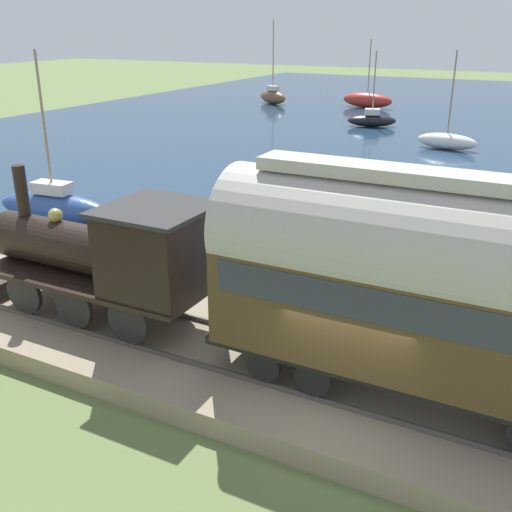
{
  "coord_description": "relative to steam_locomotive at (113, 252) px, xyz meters",
  "views": [
    {
      "loc": [
        -9.72,
        -2.97,
        7.51
      ],
      "look_at": [
        3.69,
        3.99,
        1.63
      ],
      "focal_mm": 42.0,
      "sensor_mm": 36.0,
      "label": 1
    }
  ],
  "objects": [
    {
      "name": "rowboat_far_out",
      "position": [
        6.29,
        0.81,
        -2.16
      ],
      "size": [
        2.32,
        2.03,
        0.4
      ],
      "rotation": [
        0.0,
        0.0,
        0.96
      ],
      "color": "silver",
      "rests_on": "harbor_water"
    },
    {
      "name": "steam_locomotive",
      "position": [
        0.0,
        0.0,
        0.0
      ],
      "size": [
        2.42,
        6.58,
        3.58
      ],
      "color": "black",
      "rests_on": "rail_embankment"
    },
    {
      "name": "sailboat_red",
      "position": [
        46.31,
        8.22,
        -1.65
      ],
      "size": [
        2.49,
        5.27,
        6.19
      ],
      "rotation": [
        0.0,
        0.0,
        -0.17
      ],
      "color": "#B72D23",
      "rests_on": "harbor_water"
    },
    {
      "name": "rail_embankment",
      "position": [
        -0.0,
        -6.31,
        -2.12
      ],
      "size": [
        4.67,
        56.0,
        0.61
      ],
      "color": "gray",
      "rests_on": "ground"
    },
    {
      "name": "sailboat_brown",
      "position": [
        44.83,
        17.5,
        -1.63
      ],
      "size": [
        2.95,
        4.01,
        7.84
      ],
      "rotation": [
        0.0,
        0.0,
        -0.5
      ],
      "color": "brown",
      "rests_on": "harbor_water"
    },
    {
      "name": "sailboat_white",
      "position": [
        29.08,
        -2.49,
        -1.83
      ],
      "size": [
        1.69,
        3.96,
        6.01
      ],
      "rotation": [
        0.0,
        0.0,
        -0.14
      ],
      "color": "white",
      "rests_on": "harbor_water"
    },
    {
      "name": "ground_plane",
      "position": [
        -0.67,
        -6.31,
        -2.37
      ],
      "size": [
        200.0,
        200.0,
        0.0
      ],
      "primitive_type": "plane",
      "color": "#607542"
    },
    {
      "name": "passenger_coach",
      "position": [
        0.0,
        -7.58,
        0.71
      ],
      "size": [
        2.44,
        8.73,
        4.53
      ],
      "color": "black",
      "rests_on": "rail_embankment"
    },
    {
      "name": "sailboat_black",
      "position": [
        35.61,
        4.44,
        -1.83
      ],
      "size": [
        2.71,
        4.0,
        5.59
      ],
      "rotation": [
        0.0,
        0.0,
        0.36
      ],
      "color": "black",
      "rests_on": "harbor_water"
    },
    {
      "name": "rowboat_near_shore",
      "position": [
        11.51,
        -2.99,
        -2.16
      ],
      "size": [
        1.49,
        2.81,
        0.4
      ],
      "rotation": [
        0.0,
        0.0,
        -0.26
      ],
      "color": "silver",
      "rests_on": "harbor_water"
    },
    {
      "name": "sailboat_blue",
      "position": [
        6.32,
        8.49,
        -1.68
      ],
      "size": [
        1.88,
        5.29,
        6.64
      ],
      "rotation": [
        0.0,
        0.0,
        0.12
      ],
      "color": "#335199",
      "rests_on": "harbor_water"
    }
  ]
}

